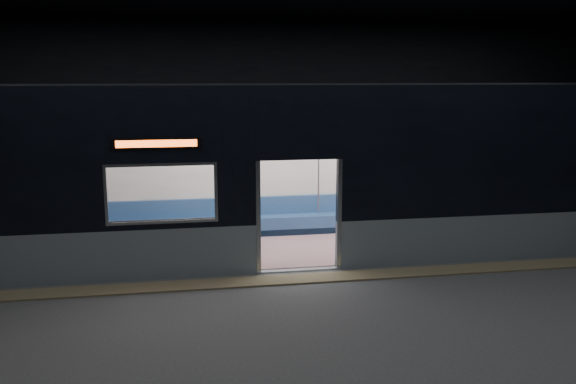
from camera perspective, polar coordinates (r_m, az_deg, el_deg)
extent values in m
cube|color=#47494C|center=(10.26, 2.15, -9.19)|extent=(24.00, 14.00, 0.01)
cube|color=black|center=(16.56, -2.94, 7.32)|extent=(24.00, 0.04, 5.00)
cube|color=#8C7F59|center=(10.76, 1.53, -8.11)|extent=(22.80, 0.50, 0.03)
cube|color=gray|center=(11.26, -24.13, -5.89)|extent=(8.30, 0.12, 0.90)
cube|color=gray|center=(12.92, 22.67, -3.72)|extent=(8.30, 0.12, 0.90)
cube|color=black|center=(10.94, -24.77, 2.18)|extent=(8.30, 0.12, 2.30)
cube|color=black|center=(12.64, 23.20, 3.33)|extent=(8.30, 0.12, 2.30)
cube|color=black|center=(10.72, 1.05, 6.11)|extent=(1.40, 0.12, 1.15)
cube|color=#B7BABC|center=(10.85, -2.82, -2.41)|extent=(0.08, 0.14, 2.05)
cube|color=#B7BABC|center=(11.13, 4.76, -2.10)|extent=(0.08, 0.14, 2.05)
cube|color=black|center=(10.47, -12.19, 4.46)|extent=(1.50, 0.04, 0.18)
cube|color=#F25619|center=(10.46, -12.19, 4.46)|extent=(1.34, 0.03, 0.12)
cube|color=beige|center=(13.65, -1.30, 2.79)|extent=(18.00, 0.12, 3.20)
cube|color=black|center=(12.10, -0.28, 9.73)|extent=(18.00, 3.00, 0.15)
cube|color=#8E6768|center=(12.59, -0.26, -5.26)|extent=(17.76, 2.76, 0.04)
cube|color=beige|center=(12.15, -0.27, 5.36)|extent=(17.76, 2.76, 0.10)
cube|color=navy|center=(13.60, -1.07, -3.06)|extent=(11.00, 0.48, 0.41)
cube|color=navy|center=(13.69, -1.20, -1.23)|extent=(11.00, 0.10, 0.40)
cube|color=#6B4E59|center=(11.38, -16.00, -6.26)|extent=(4.40, 0.48, 0.41)
cube|color=#6B4E59|center=(12.51, 15.73, -4.70)|extent=(4.40, 0.48, 0.41)
cylinder|color=silver|center=(11.09, -4.11, -1.36)|extent=(0.04, 0.04, 2.26)
cylinder|color=silver|center=(13.30, -5.14, 0.66)|extent=(0.04, 0.04, 2.26)
cylinder|color=silver|center=(11.44, 5.39, -1.00)|extent=(0.04, 0.04, 2.26)
cylinder|color=silver|center=(13.59, 2.87, 0.91)|extent=(0.04, 0.04, 2.26)
cylinder|color=silver|center=(13.25, -1.07, 4.07)|extent=(11.00, 0.03, 0.03)
cube|color=black|center=(13.91, 9.06, -1.69)|extent=(0.16, 0.44, 0.15)
cube|color=black|center=(13.98, 9.82, -1.65)|extent=(0.16, 0.44, 0.15)
cylinder|color=black|center=(13.79, 9.30, -2.96)|extent=(0.10, 0.10, 0.43)
cylinder|color=black|center=(13.86, 10.07, -2.92)|extent=(0.10, 0.10, 0.43)
cube|color=pink|center=(14.11, 9.19, -1.44)|extent=(0.38, 0.21, 0.19)
cylinder|color=pink|center=(14.07, 9.20, -0.10)|extent=(0.41, 0.41, 0.49)
sphere|color=tan|center=(13.99, 9.27, 1.29)|extent=(0.20, 0.20, 0.20)
sphere|color=black|center=(14.02, 9.22, 1.47)|extent=(0.21, 0.21, 0.21)
cube|color=black|center=(13.86, 9.67, -1.13)|extent=(0.36, 0.34, 0.14)
cube|color=white|center=(14.91, 15.74, 2.50)|extent=(0.94, 0.03, 0.61)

